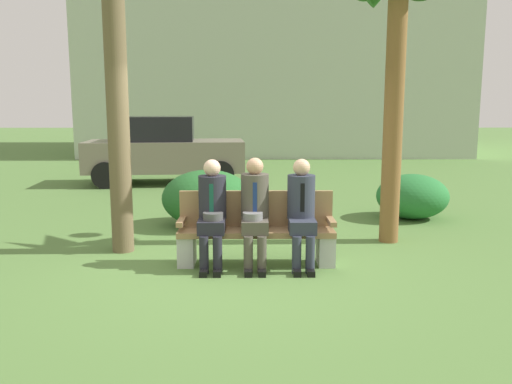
% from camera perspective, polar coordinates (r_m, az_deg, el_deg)
% --- Properties ---
extents(ground_plane, '(80.00, 80.00, 0.00)m').
position_cam_1_polar(ground_plane, '(6.56, -2.78, -8.10)').
color(ground_plane, '#527839').
extents(park_bench, '(1.93, 0.44, 0.90)m').
position_cam_1_polar(park_bench, '(6.62, 0.03, -4.14)').
color(park_bench, '#99754C').
rests_on(park_bench, ground).
extents(seated_man_left, '(0.34, 0.72, 1.31)m').
position_cam_1_polar(seated_man_left, '(6.44, -4.75, -1.74)').
color(seated_man_left, '#23232D').
rests_on(seated_man_left, ground).
extents(seated_man_middle, '(0.34, 0.72, 1.33)m').
position_cam_1_polar(seated_man_middle, '(6.42, -0.13, -1.65)').
color(seated_man_middle, '#4C473D').
rests_on(seated_man_middle, ground).
extents(seated_man_right, '(0.34, 0.72, 1.32)m').
position_cam_1_polar(seated_man_right, '(6.46, 4.94, -1.65)').
color(seated_man_right, '#2D3342').
rests_on(seated_man_right, ground).
extents(palm_tree_tall, '(1.34, 1.37, 4.41)m').
position_cam_1_polar(palm_tree_tall, '(7.86, 14.93, 17.85)').
color(palm_tree_tall, brown).
rests_on(palm_tree_tall, ground).
extents(shrub_near_bench, '(1.48, 1.35, 0.92)m').
position_cam_1_polar(shrub_near_bench, '(8.70, -5.28, -0.64)').
color(shrub_near_bench, '#246128').
rests_on(shrub_near_bench, ground).
extents(shrub_mid_lawn, '(1.25, 1.14, 0.78)m').
position_cam_1_polar(shrub_mid_lawn, '(9.63, 16.48, -0.45)').
color(shrub_mid_lawn, '#277234').
rests_on(shrub_mid_lawn, ground).
extents(parked_car_near, '(4.01, 1.95, 1.68)m').
position_cam_1_polar(parked_car_near, '(13.53, -9.84, 4.44)').
color(parked_car_near, slate).
rests_on(parked_car_near, ground).
extents(building_backdrop, '(15.41, 9.37, 8.67)m').
position_cam_1_polar(building_backdrop, '(23.83, 1.75, 15.13)').
color(building_backdrop, '#B4C1AC').
rests_on(building_backdrop, ground).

